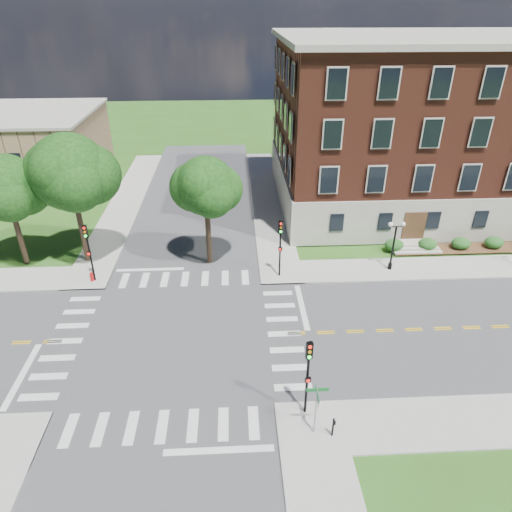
{
  "coord_description": "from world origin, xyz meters",
  "views": [
    {
      "loc": [
        4.07,
        -23.76,
        19.56
      ],
      "look_at": [
        5.56,
        5.01,
        3.2
      ],
      "focal_mm": 32.0,
      "sensor_mm": 36.0,
      "label": 1
    }
  ],
  "objects_px": {
    "traffic_signal_se": "(308,369)",
    "twin_lamp_west": "(394,243)",
    "traffic_signal_nw": "(88,246)",
    "street_sign_pole": "(317,402)",
    "fire_hydrant": "(92,277)",
    "push_button_post": "(333,426)",
    "traffic_signal_ne": "(280,242)"
  },
  "relations": [
    {
      "from": "traffic_signal_se",
      "to": "fire_hydrant",
      "type": "distance_m",
      "value": 20.51
    },
    {
      "from": "twin_lamp_west",
      "to": "fire_hydrant",
      "type": "xyz_separation_m",
      "value": [
        -23.97,
        -0.57,
        -2.06
      ]
    },
    {
      "from": "traffic_signal_se",
      "to": "traffic_signal_nw",
      "type": "height_order",
      "value": "same"
    },
    {
      "from": "traffic_signal_ne",
      "to": "traffic_signal_nw",
      "type": "height_order",
      "value": "same"
    },
    {
      "from": "traffic_signal_se",
      "to": "twin_lamp_west",
      "type": "distance_m",
      "value": 17.1
    },
    {
      "from": "traffic_signal_se",
      "to": "push_button_post",
      "type": "relative_size",
      "value": 4.0
    },
    {
      "from": "traffic_signal_ne",
      "to": "fire_hydrant",
      "type": "distance_m",
      "value": 15.05
    },
    {
      "from": "traffic_signal_se",
      "to": "fire_hydrant",
      "type": "bearing_deg",
      "value": 136.93
    },
    {
      "from": "traffic_signal_ne",
      "to": "push_button_post",
      "type": "xyz_separation_m",
      "value": [
        1.2,
        -15.5,
        -2.39
      ]
    },
    {
      "from": "traffic_signal_nw",
      "to": "street_sign_pole",
      "type": "relative_size",
      "value": 1.55
    },
    {
      "from": "traffic_signal_nw",
      "to": "twin_lamp_west",
      "type": "relative_size",
      "value": 1.13
    },
    {
      "from": "street_sign_pole",
      "to": "push_button_post",
      "type": "bearing_deg",
      "value": -16.69
    },
    {
      "from": "traffic_signal_ne",
      "to": "street_sign_pole",
      "type": "relative_size",
      "value": 1.55
    },
    {
      "from": "push_button_post",
      "to": "traffic_signal_se",
      "type": "bearing_deg",
      "value": 126.02
    },
    {
      "from": "traffic_signal_se",
      "to": "fire_hydrant",
      "type": "relative_size",
      "value": 6.4
    },
    {
      "from": "traffic_signal_nw",
      "to": "fire_hydrant",
      "type": "height_order",
      "value": "traffic_signal_nw"
    },
    {
      "from": "traffic_signal_ne",
      "to": "street_sign_pole",
      "type": "height_order",
      "value": "traffic_signal_ne"
    },
    {
      "from": "fire_hydrant",
      "to": "push_button_post",
      "type": "bearing_deg",
      "value": -44.04
    },
    {
      "from": "traffic_signal_se",
      "to": "twin_lamp_west",
      "type": "xyz_separation_m",
      "value": [
        9.13,
        14.45,
        -0.66
      ]
    },
    {
      "from": "street_sign_pole",
      "to": "push_button_post",
      "type": "xyz_separation_m",
      "value": [
        0.89,
        -0.27,
        -1.51
      ]
    },
    {
      "from": "twin_lamp_west",
      "to": "traffic_signal_ne",
      "type": "bearing_deg",
      "value": -176.61
    },
    {
      "from": "push_button_post",
      "to": "fire_hydrant",
      "type": "bearing_deg",
      "value": 135.96
    },
    {
      "from": "traffic_signal_nw",
      "to": "fire_hydrant",
      "type": "distance_m",
      "value": 2.73
    },
    {
      "from": "street_sign_pole",
      "to": "push_button_post",
      "type": "height_order",
      "value": "street_sign_pole"
    },
    {
      "from": "traffic_signal_ne",
      "to": "traffic_signal_nw",
      "type": "relative_size",
      "value": 1.0
    },
    {
      "from": "twin_lamp_west",
      "to": "traffic_signal_nw",
      "type": "bearing_deg",
      "value": -178.77
    },
    {
      "from": "traffic_signal_se",
      "to": "traffic_signal_ne",
      "type": "height_order",
      "value": "same"
    },
    {
      "from": "traffic_signal_nw",
      "to": "twin_lamp_west",
      "type": "bearing_deg",
      "value": 1.23
    },
    {
      "from": "traffic_signal_nw",
      "to": "street_sign_pole",
      "type": "xyz_separation_m",
      "value": [
        14.93,
        -15.27,
        -0.88
      ]
    },
    {
      "from": "traffic_signal_nw",
      "to": "push_button_post",
      "type": "xyz_separation_m",
      "value": [
        15.82,
        -15.54,
        -2.39
      ]
    },
    {
      "from": "street_sign_pole",
      "to": "fire_hydrant",
      "type": "distance_m",
      "value": 21.53
    },
    {
      "from": "traffic_signal_nw",
      "to": "street_sign_pole",
      "type": "height_order",
      "value": "traffic_signal_nw"
    }
  ]
}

